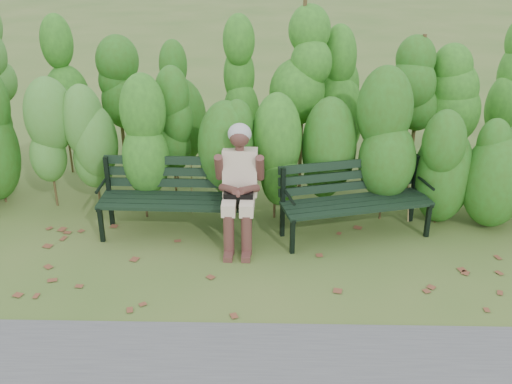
{
  "coord_description": "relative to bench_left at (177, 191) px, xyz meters",
  "views": [
    {
      "loc": [
        0.13,
        -5.44,
        3.43
      ],
      "look_at": [
        0.0,
        0.35,
        0.75
      ],
      "focal_mm": 42.0,
      "sensor_mm": 36.0,
      "label": 1
    }
  ],
  "objects": [
    {
      "name": "ground",
      "position": [
        0.93,
        -0.86,
        -0.52
      ],
      "size": [
        80.0,
        80.0,
        0.0
      ],
      "primitive_type": "plane",
      "color": "#385A1F"
    },
    {
      "name": "hedge_band",
      "position": [
        0.93,
        1.0,
        0.74
      ],
      "size": [
        11.04,
        1.67,
        2.42
      ],
      "color": "#47381E",
      "rests_on": "ground"
    },
    {
      "name": "seated_woman",
      "position": [
        0.74,
        -0.2,
        0.24
      ],
      "size": [
        0.56,
        0.82,
        1.37
      ],
      "color": "#BEAB91",
      "rests_on": "ground"
    },
    {
      "name": "leaf_litter",
      "position": [
        0.98,
        -0.88,
        -0.52
      ],
      "size": [
        5.42,
        2.21,
        0.01
      ],
      "color": "brown",
      "rests_on": "ground"
    },
    {
      "name": "bench_right",
      "position": [
        2.05,
        -0.01,
        -0.01
      ],
      "size": [
        1.8,
        0.98,
        0.86
      ],
      "color": "black",
      "rests_on": "ground"
    },
    {
      "name": "bench_left",
      "position": [
        0.0,
        0.0,
        0.0
      ],
      "size": [
        1.78,
        0.62,
        0.88
      ],
      "color": "black",
      "rests_on": "ground"
    }
  ]
}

